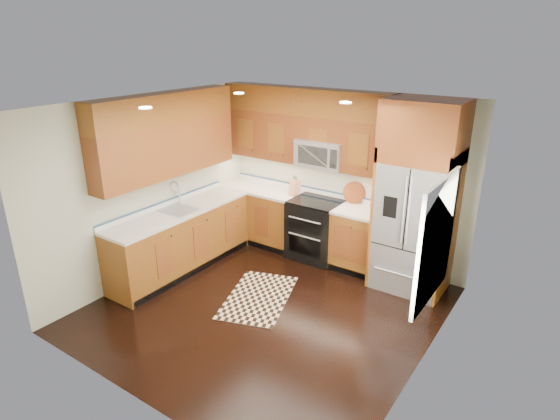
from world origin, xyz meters
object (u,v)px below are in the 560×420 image
Objects in this scene: rug at (259,297)px; refrigerator at (417,198)px; range at (315,229)px; utensil_crock at (375,199)px; knife_block at (295,187)px.

refrigerator is at bearing 24.37° from rug.
utensil_crock is (0.86, 0.23, 0.60)m from range.
refrigerator is 2.49m from rug.
refrigerator is at bearing -3.39° from knife_block.
utensil_crock is at bearing 158.80° from refrigerator.
refrigerator is 6.75× the size of utensil_crock.
refrigerator reaches higher than rug.
rug is (0.00, -1.50, -0.46)m from range.
range is at bearing 178.60° from refrigerator.
utensil_crock is at bearing 6.60° from knife_block.
utensil_crock reaches higher than rug.
range is 2.45× the size of utensil_crock.
knife_block reaches higher than rug.
refrigerator reaches higher than knife_block.
rug is at bearing -74.34° from knife_block.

